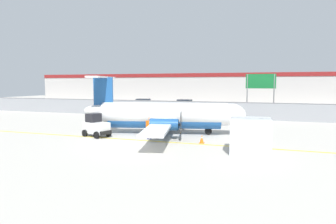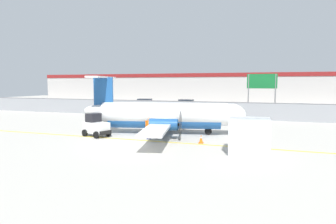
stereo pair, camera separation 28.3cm
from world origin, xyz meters
The scene contains 16 objects.
ground_plane centered at (0.00, 2.00, 0.00)m, with size 140.00×140.00×0.01m.
perimeter_fence centered at (0.00, 18.00, 1.12)m, with size 98.00×0.10×2.10m.
parking_lot_strip centered at (0.00, 29.50, 0.06)m, with size 98.00×17.00×0.12m.
background_building centered at (0.00, 47.99, 3.26)m, with size 91.00×8.10×6.50m.
commuter_airplane centered at (0.75, 5.38, 1.60)m, with size 13.88×15.96×4.92m.
baggage_tug centered at (-4.35, 2.38, 0.86)m, with size 2.56×1.99×1.88m.
ground_crew_worker centered at (0.20, 2.71, 0.95)m, with size 0.51×0.47×1.70m.
cargo_container centered at (7.95, 0.24, 1.10)m, with size 2.51×2.13×2.20m.
traffic_cone_near_left centered at (-5.59, 7.47, 0.31)m, with size 0.36×0.36×0.64m.
traffic_cone_near_right centered at (4.42, 2.43, 0.31)m, with size 0.36×0.36×0.64m.
traffic_cone_far_left centered at (-6.17, 5.76, 0.31)m, with size 0.36×0.36×0.64m.
parked_car_0 centered at (-11.76, 28.85, 0.89)m, with size 4.30×2.22×1.58m.
parked_car_1 centered at (-4.16, 28.98, 0.89)m, with size 4.32×2.26×1.58m.
parked_car_2 centered at (5.00, 23.45, 0.89)m, with size 4.37×2.39×1.58m.
parked_car_3 centered at (12.90, 24.15, 0.89)m, with size 4.22×2.03×1.58m.
highway_sign centered at (7.90, 20.41, 4.14)m, with size 3.60×0.14×5.50m.
Camera 1 is at (8.95, -18.60, 4.31)m, focal length 32.00 mm.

